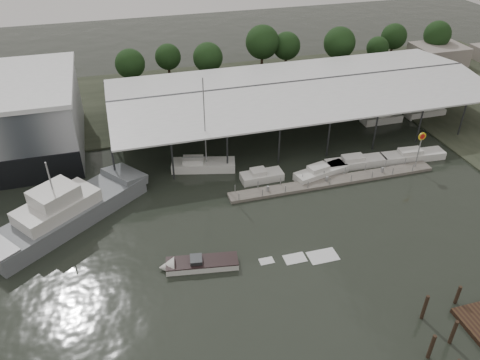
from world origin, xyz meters
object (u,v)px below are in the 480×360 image
object	(u,v)px
shell_fuel_sign	(420,144)
speedboat_underway	(196,264)
grey_trawler	(69,210)
white_sailboat	(202,165)

from	to	relation	value
shell_fuel_sign	speedboat_underway	bearing A→B (deg)	-162.09
speedboat_underway	shell_fuel_sign	bearing A→B (deg)	-153.25
grey_trawler	speedboat_underway	xyz separation A→B (m)	(12.29, -11.35, -1.19)
grey_trawler	speedboat_underway	size ratio (longest dim) A/B	0.99
grey_trawler	white_sailboat	bearing A→B (deg)	-14.87
white_sailboat	speedboat_underway	world-z (taller)	white_sailboat
white_sailboat	shell_fuel_sign	bearing A→B (deg)	-1.86
white_sailboat	speedboat_underway	xyz separation A→B (m)	(-4.60, -18.28, -0.26)
shell_fuel_sign	grey_trawler	distance (m)	44.62
grey_trawler	white_sailboat	distance (m)	18.28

